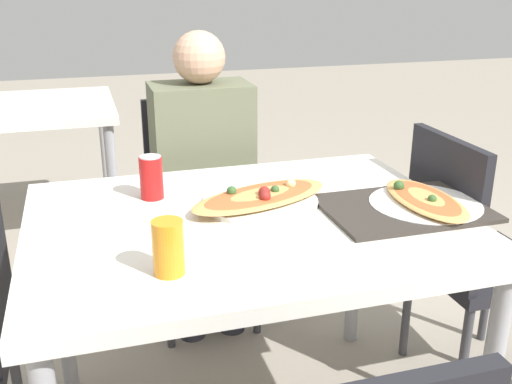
% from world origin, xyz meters
% --- Properties ---
extents(dining_table, '(1.15, 0.89, 0.73)m').
position_xyz_m(dining_table, '(0.00, 0.00, 0.65)').
color(dining_table, silver).
rests_on(dining_table, ground_plane).
extents(chair_far_seated, '(0.40, 0.40, 0.88)m').
position_xyz_m(chair_far_seated, '(0.02, 0.77, 0.49)').
color(chair_far_seated, black).
rests_on(chair_far_seated, ground_plane).
extents(chair_side_right, '(0.40, 0.40, 0.88)m').
position_xyz_m(chair_side_right, '(0.76, 0.07, 0.49)').
color(chair_side_right, black).
rests_on(chair_side_right, ground_plane).
extents(person_seated, '(0.36, 0.26, 1.15)m').
position_xyz_m(person_seated, '(0.02, 0.66, 0.67)').
color(person_seated, '#2D2D38').
rests_on(person_seated, ground_plane).
extents(pizza_main, '(0.47, 0.32, 0.06)m').
position_xyz_m(pizza_main, '(0.06, 0.08, 0.74)').
color(pizza_main, white).
rests_on(pizza_main, dining_table).
extents(soda_can, '(0.07, 0.07, 0.12)m').
position_xyz_m(soda_can, '(-0.22, 0.22, 0.79)').
color(soda_can, red).
rests_on(soda_can, dining_table).
extents(drink_glass, '(0.07, 0.07, 0.12)m').
position_xyz_m(drink_glass, '(-0.25, -0.25, 0.79)').
color(drink_glass, orange).
rests_on(drink_glass, dining_table).
extents(serving_tray, '(0.43, 0.32, 0.01)m').
position_xyz_m(serving_tray, '(0.42, -0.07, 0.73)').
color(serving_tray, '#332D28').
rests_on(serving_tray, dining_table).
extents(pizza_second, '(0.31, 0.35, 0.05)m').
position_xyz_m(pizza_second, '(0.49, -0.07, 0.74)').
color(pizza_second, white).
rests_on(pizza_second, dining_table).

